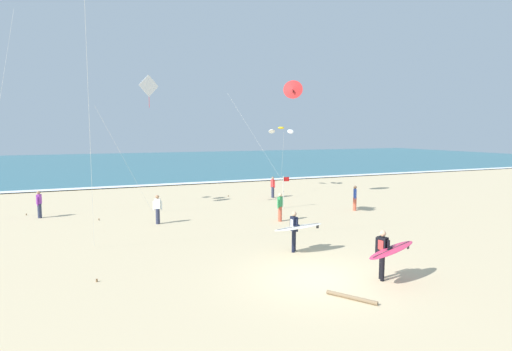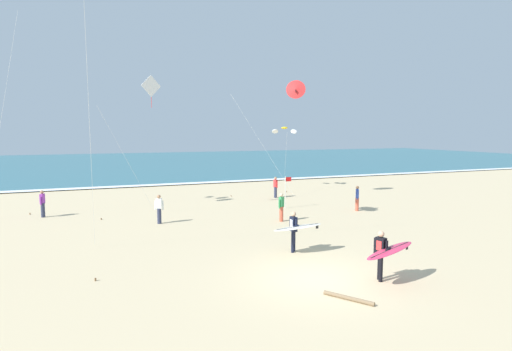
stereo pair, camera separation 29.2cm
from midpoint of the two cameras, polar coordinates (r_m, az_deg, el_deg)
ground_plane at (r=14.55m, az=9.20°, el=-14.00°), size 160.00×160.00×0.00m
ocean_water at (r=68.66m, az=-15.67°, el=1.75°), size 160.00×60.00×0.08m
shoreline_foam at (r=39.37m, az=-11.12°, el=-1.16°), size 160.00×1.31×0.01m
surfer_lead at (r=14.47m, az=18.05°, el=-9.99°), size 2.35×1.17×1.71m
surfer_trailing at (r=17.06m, az=5.99°, el=-7.28°), size 2.21×0.93×1.71m
kite_diamond_ivory_near at (r=26.02m, az=-14.21°, el=11.47°), size 3.77×1.51×8.39m
kite_delta_scarlet_mid at (r=30.88m, az=5.79°, el=11.80°), size 5.01×3.07×8.79m
kite_arc_golden_low at (r=36.38m, az=4.20°, el=6.27°), size 2.45×3.47×5.42m
bystander_blue_top at (r=26.72m, az=14.17°, el=-3.06°), size 0.33×0.43×1.59m
bystander_white_top at (r=22.92m, az=-12.94°, el=-4.54°), size 0.46×0.29×1.59m
bystander_red_top at (r=31.10m, az=2.99°, el=-1.61°), size 0.23×0.49×1.59m
bystander_purple_top at (r=26.95m, az=-27.24°, el=-3.48°), size 0.27×0.48×1.59m
bystander_green_top at (r=22.94m, az=3.90°, el=-4.38°), size 0.43×0.33×1.59m
lifeguard_flag at (r=26.83m, az=4.52°, el=-1.88°), size 0.45×0.05×2.10m
driftwood_log at (r=13.05m, az=13.37°, el=-16.23°), size 0.97×1.38×0.12m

